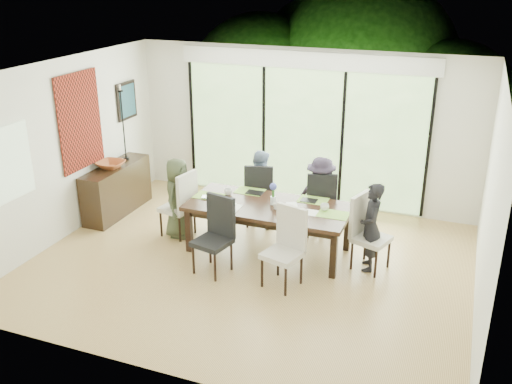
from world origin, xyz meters
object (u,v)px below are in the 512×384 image
(chair_near_left, at_px, (212,237))
(vase, at_px, (273,200))
(chair_far_right, at_px, (321,201))
(chair_far_left, at_px, (260,193))
(sideboard, at_px, (117,189))
(bowl, at_px, (111,165))
(table_top, at_px, (269,207))
(cup_c, at_px, (325,207))
(chair_left_end, at_px, (177,203))
(chair_near_right, at_px, (282,249))
(person_far_left, at_px, (260,188))
(cup_b, at_px, (276,206))
(cup_a, at_px, (228,192))
(person_far_right, at_px, (320,196))
(laptop, at_px, (212,199))
(chair_right_end, at_px, (372,233))
(person_left_end, at_px, (178,198))
(person_right_end, at_px, (371,227))

(chair_near_left, height_order, vase, chair_near_left)
(chair_far_right, bearing_deg, chair_far_left, -17.40)
(sideboard, xyz_separation_m, bowl, (0.00, -0.10, 0.47))
(table_top, xyz_separation_m, bowl, (-2.87, 0.30, 0.19))
(table_top, xyz_separation_m, cup_c, (0.80, 0.10, 0.08))
(chair_left_end, height_order, chair_near_right, same)
(chair_far_right, relative_size, sideboard, 0.72)
(person_far_left, xyz_separation_m, cup_b, (0.60, -0.93, 0.15))
(chair_far_right, xyz_separation_m, cup_a, (-1.25, -0.70, 0.24))
(person_far_right, bearing_deg, chair_far_right, -77.39)
(cup_b, xyz_separation_m, sideboard, (-3.02, 0.50, -0.36))
(cup_b, bearing_deg, chair_far_left, 122.28)
(person_far_right, bearing_deg, chair_near_left, 70.90)
(chair_far_left, bearing_deg, chair_near_left, 74.35)
(person_far_right, distance_m, sideboard, 3.45)
(chair_near_right, xyz_separation_m, laptop, (-1.35, 0.77, 0.21))
(chair_near_right, bearing_deg, person_far_left, 134.96)
(chair_left_end, bearing_deg, table_top, 100.95)
(table_top, bearing_deg, vase, 45.00)
(cup_a, bearing_deg, chair_right_end, -3.90)
(chair_right_end, height_order, chair_near_right, same)
(chair_left_end, xyz_separation_m, chair_right_end, (3.00, 0.00, 0.00))
(chair_near_right, distance_m, vase, 1.06)
(person_left_end, xyz_separation_m, cup_b, (1.63, -0.10, 0.15))
(cup_c, bearing_deg, cup_b, -162.90)
(chair_far_left, relative_size, person_far_left, 0.85)
(person_right_end, bearing_deg, chair_far_left, -126.70)
(chair_left_end, relative_size, chair_near_right, 1.00)
(table_top, xyz_separation_m, chair_far_left, (-0.45, 0.85, -0.17))
(chair_right_end, xyz_separation_m, chair_far_left, (-1.95, 0.85, 0.00))
(laptop, bearing_deg, chair_near_right, -45.43)
(chair_near_right, distance_m, sideboard, 3.60)
(sideboard, bearing_deg, cup_c, -4.74)
(chair_right_end, height_order, person_left_end, person_left_end)
(person_left_end, relative_size, laptop, 3.91)
(chair_far_left, height_order, person_far_right, person_far_right)
(table_top, height_order, chair_left_end, chair_left_end)
(chair_left_end, relative_size, chair_far_left, 1.00)
(chair_near_right, relative_size, cup_c, 8.87)
(chair_far_left, distance_m, cup_a, 0.78)
(table_top, xyz_separation_m, vase, (0.05, 0.05, 0.09))
(person_left_end, height_order, bowl, person_left_end)
(table_top, height_order, person_far_right, person_far_right)
(laptop, xyz_separation_m, cup_a, (0.15, 0.25, 0.03))
(person_left_end, height_order, cup_c, person_left_end)
(person_far_right, height_order, cup_a, person_far_right)
(sideboard, bearing_deg, bowl, -90.00)
(chair_left_end, xyz_separation_m, cup_b, (1.65, -0.10, 0.24))
(chair_near_left, xyz_separation_m, person_far_right, (1.05, 1.70, 0.09))
(person_far_left, height_order, vase, person_far_left)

